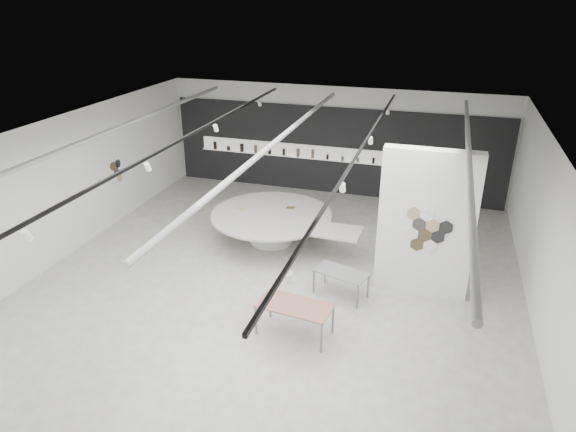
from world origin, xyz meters
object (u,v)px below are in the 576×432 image
(kitchen_counter, at_px, (426,192))
(sample_table_stone, at_px, (341,274))
(display_island, at_px, (274,224))
(partition_column, at_px, (426,224))
(sample_table_wood, at_px, (295,307))

(kitchen_counter, bearing_deg, sample_table_stone, -106.30)
(display_island, bearing_deg, kitchen_counter, 47.00)
(partition_column, relative_size, sample_table_stone, 2.60)
(partition_column, relative_size, display_island, 0.80)
(sample_table_wood, bearing_deg, sample_table_stone, 70.50)
(sample_table_wood, bearing_deg, partition_column, 46.64)
(display_island, xyz_separation_m, sample_table_wood, (1.83, -4.04, 0.10))
(partition_column, bearing_deg, display_island, 160.88)
(sample_table_stone, relative_size, kitchen_counter, 0.76)
(sample_table_wood, distance_m, sample_table_stone, 1.90)
(partition_column, height_order, sample_table_wood, partition_column)
(display_island, relative_size, sample_table_stone, 3.26)
(sample_table_stone, bearing_deg, sample_table_wood, -109.50)
(sample_table_wood, distance_m, kitchen_counter, 8.41)
(sample_table_stone, bearing_deg, display_island, 137.47)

